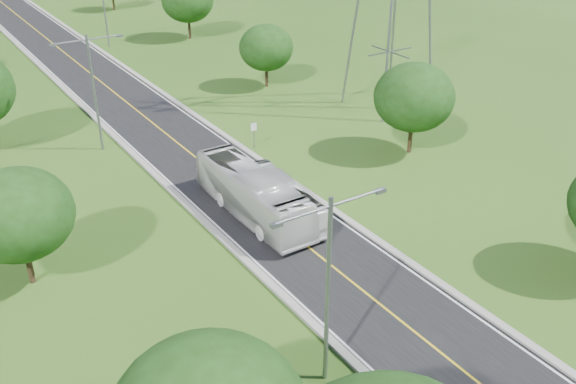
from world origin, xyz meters
The scene contains 14 objects.
ground centered at (0.00, 60.00, 0.00)m, with size 260.00×260.00×0.00m, color #284B15.
road centered at (0.00, 66.00, 0.03)m, with size 8.00×150.00×0.06m, color black.
curb_left centered at (-4.25, 66.00, 0.11)m, with size 0.50×150.00×0.22m, color gray.
curb_right centered at (4.25, 66.00, 0.11)m, with size 0.50×150.00×0.22m, color gray.
speed_limit_sign centered at (5.20, 37.98, 1.60)m, with size 0.55×0.09×2.40m.
streetlight_near_left centered at (-6.00, 12.00, 5.94)m, with size 5.90×0.25×10.00m.
streetlight_mid_left centered at (-6.00, 45.00, 5.94)m, with size 5.90×0.25×10.00m.
streetlight_far_right centered at (6.00, 78.00, 5.94)m, with size 5.90×0.25×10.00m.
tree_lb centered at (-16.00, 28.00, 4.64)m, with size 6.30×6.30×7.33m.
tree_rb centered at (16.00, 30.00, 4.95)m, with size 6.72×6.72×7.82m.
tree_rc centered at (15.00, 52.00, 4.33)m, with size 5.88×5.88×6.84m.
tree_rd centered at (17.00, 76.00, 5.27)m, with size 7.14×7.14×8.30m.
bus_outbound centered at (0.80, 26.50, 1.38)m, with size 2.21×9.46×2.63m, color white.
bus_inbound centered at (-0.88, 27.75, 1.76)m, with size 2.86×12.22×3.40m, color silver.
Camera 1 is at (-20.35, -6.79, 22.60)m, focal length 40.00 mm.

